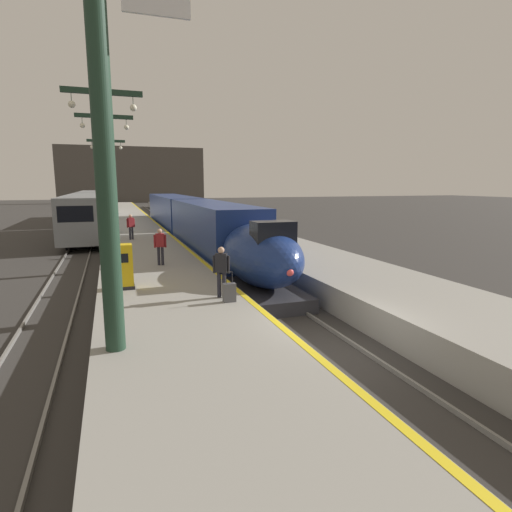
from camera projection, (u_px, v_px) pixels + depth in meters
ground_plane at (339, 355)px, 11.70m from camera, size 260.00×260.00×0.00m
platform_left at (136, 237)px, 33.32m from camera, size 4.80×110.00×1.05m
platform_right at (233, 233)px, 35.95m from camera, size 4.80×110.00×1.05m
platform_left_safety_stripe at (165, 230)px, 33.97m from camera, size 0.20×107.80×0.01m
rail_main_left at (173, 237)px, 37.03m from camera, size 0.08×110.00×0.12m
rail_main_right at (189, 237)px, 37.51m from camera, size 0.08×110.00×0.12m
rail_secondary_left at (74, 241)px, 34.40m from camera, size 0.08×110.00×0.12m
rail_secondary_right at (93, 240)px, 34.89m from camera, size 0.08×110.00×0.12m
highspeed_train_main at (193, 221)px, 31.56m from camera, size 2.92×37.64×3.60m
regional_train_adjacent at (88, 208)px, 44.90m from camera, size 2.85×36.60×3.80m
station_column_near at (103, 89)px, 8.52m from camera, size 4.00×0.68×9.20m
station_column_mid at (106, 155)px, 21.92m from camera, size 4.00×0.68×8.62m
station_column_far at (107, 162)px, 30.45m from camera, size 4.00×0.68×8.75m
station_column_distant at (108, 170)px, 46.25m from camera, size 4.00×0.68×8.61m
passenger_near_edge at (221, 268)px, 13.59m from camera, size 0.52×0.37×1.69m
passenger_mid_platform at (131, 225)px, 27.86m from camera, size 0.53×0.35×1.69m
passenger_far_waiting at (160, 244)px, 19.05m from camera, size 0.56×0.30×1.69m
rolling_suitcase at (229, 292)px, 13.19m from camera, size 0.40×0.22×0.98m
ticket_machine_yellow at (123, 268)px, 14.78m from camera, size 0.76×0.62×1.60m
terminus_back_wall at (133, 175)px, 105.39m from camera, size 36.00×2.00×14.00m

